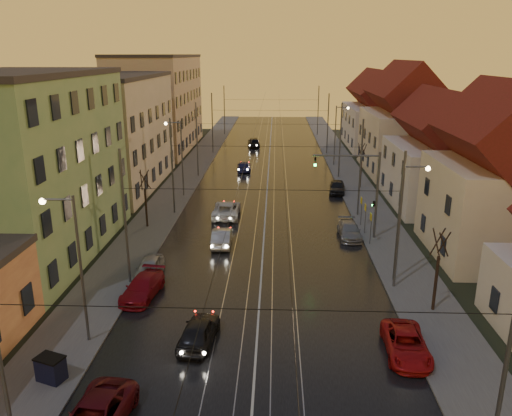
# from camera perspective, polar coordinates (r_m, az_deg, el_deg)

# --- Properties ---
(ground) EXTENTS (160.00, 160.00, 0.00)m
(ground) POSITION_cam_1_polar(r_m,az_deg,el_deg) (25.17, -0.12, -17.93)
(ground) COLOR black
(ground) RESTS_ON ground
(road) EXTENTS (16.00, 120.00, 0.04)m
(road) POSITION_cam_1_polar(r_m,az_deg,el_deg) (62.27, 1.39, 3.77)
(road) COLOR black
(road) RESTS_ON ground
(sidewalk_left) EXTENTS (4.00, 120.00, 0.15)m
(sidewalk_left) POSITION_cam_1_polar(r_m,az_deg,el_deg) (63.19, -7.73, 3.87)
(sidewalk_left) COLOR #4C4C4C
(sidewalk_left) RESTS_ON ground
(sidewalk_right) EXTENTS (4.00, 120.00, 0.15)m
(sidewalk_right) POSITION_cam_1_polar(r_m,az_deg,el_deg) (62.92, 10.56, 3.68)
(sidewalk_right) COLOR #4C4C4C
(sidewalk_right) RESTS_ON ground
(tram_rail_0) EXTENTS (0.06, 120.00, 0.03)m
(tram_rail_0) POSITION_cam_1_polar(r_m,az_deg,el_deg) (62.33, -0.63, 3.82)
(tram_rail_0) COLOR gray
(tram_rail_0) RESTS_ON road
(tram_rail_1) EXTENTS (0.06, 120.00, 0.03)m
(tram_rail_1) POSITION_cam_1_polar(r_m,az_deg,el_deg) (62.28, 0.68, 3.81)
(tram_rail_1) COLOR gray
(tram_rail_1) RESTS_ON road
(tram_rail_2) EXTENTS (0.06, 120.00, 0.03)m
(tram_rail_2) POSITION_cam_1_polar(r_m,az_deg,el_deg) (62.26, 2.10, 3.80)
(tram_rail_2) COLOR gray
(tram_rail_2) RESTS_ON road
(tram_rail_3) EXTENTS (0.06, 120.00, 0.03)m
(tram_rail_3) POSITION_cam_1_polar(r_m,az_deg,el_deg) (62.27, 3.42, 3.78)
(tram_rail_3) COLOR gray
(tram_rail_3) RESTS_ON road
(apartment_left_1) EXTENTS (10.00, 18.00, 13.00)m
(apartment_left_1) POSITION_cam_1_polar(r_m,az_deg,el_deg) (39.94, -25.24, 4.03)
(apartment_left_1) COLOR #618B58
(apartment_left_1) RESTS_ON ground
(apartment_left_2) EXTENTS (10.00, 20.00, 12.00)m
(apartment_left_2) POSITION_cam_1_polar(r_m,az_deg,el_deg) (58.19, -16.34, 8.14)
(apartment_left_2) COLOR tan
(apartment_left_2) RESTS_ON ground
(apartment_left_3) EXTENTS (10.00, 24.00, 14.00)m
(apartment_left_3) POSITION_cam_1_polar(r_m,az_deg,el_deg) (81.03, -11.09, 11.60)
(apartment_left_3) COLOR tan
(apartment_left_3) RESTS_ON ground
(house_right_1) EXTENTS (8.67, 10.20, 10.80)m
(house_right_1) POSITION_cam_1_polar(r_m,az_deg,el_deg) (40.09, 25.94, 2.43)
(house_right_1) COLOR beige
(house_right_1) RESTS_ON ground
(house_right_2) EXTENTS (9.18, 12.24, 9.20)m
(house_right_2) POSITION_cam_1_polar(r_m,az_deg,el_deg) (52.11, 20.33, 5.25)
(house_right_2) COLOR silver
(house_right_2) RESTS_ON ground
(house_right_3) EXTENTS (9.18, 14.28, 11.50)m
(house_right_3) POSITION_cam_1_polar(r_m,az_deg,el_deg) (66.15, 16.55, 8.97)
(house_right_3) COLOR beige
(house_right_3) RESTS_ON ground
(house_right_4) EXTENTS (9.18, 16.32, 10.00)m
(house_right_4) POSITION_cam_1_polar(r_m,az_deg,el_deg) (83.68, 13.57, 10.26)
(house_right_4) COLOR silver
(house_right_4) RESTS_ON ground
(catenary_pole_r_0) EXTENTS (0.16, 0.16, 9.00)m
(catenary_pole_r_0) POSITION_cam_1_polar(r_m,az_deg,el_deg) (19.28, 26.63, -16.02)
(catenary_pole_r_0) COLOR #595B60
(catenary_pole_r_0) RESTS_ON ground
(catenary_pole_l_1) EXTENTS (0.16, 0.16, 9.00)m
(catenary_pole_l_1) POSITION_cam_1_polar(r_m,az_deg,el_deg) (32.60, -14.74, -1.21)
(catenary_pole_l_1) COLOR #595B60
(catenary_pole_l_1) RESTS_ON ground
(catenary_pole_r_1) EXTENTS (0.16, 0.16, 9.00)m
(catenary_pole_r_1) POSITION_cam_1_polar(r_m,az_deg,el_deg) (32.15, 16.07, -1.58)
(catenary_pole_r_1) COLOR #595B60
(catenary_pole_r_1) RESTS_ON ground
(catenary_pole_l_2) EXTENTS (0.16, 0.16, 9.00)m
(catenary_pole_l_2) POSITION_cam_1_polar(r_m,az_deg,el_deg) (46.64, -9.54, 4.61)
(catenary_pole_l_2) COLOR #595B60
(catenary_pole_l_2) RESTS_ON ground
(catenary_pole_r_2) EXTENTS (0.16, 0.16, 9.00)m
(catenary_pole_r_2) POSITION_cam_1_polar(r_m,az_deg,el_deg) (46.32, 11.85, 4.39)
(catenary_pole_r_2) COLOR #595B60
(catenary_pole_r_2) RESTS_ON ground
(catenary_pole_l_3) EXTENTS (0.16, 0.16, 9.00)m
(catenary_pole_l_3) POSITION_cam_1_polar(r_m,az_deg,el_deg) (61.13, -6.75, 7.69)
(catenary_pole_l_3) COLOR #595B60
(catenary_pole_l_3) RESTS_ON ground
(catenary_pole_r_3) EXTENTS (0.16, 0.16, 9.00)m
(catenary_pole_r_3) POSITION_cam_1_polar(r_m,az_deg,el_deg) (60.89, 9.60, 7.53)
(catenary_pole_r_3) COLOR #595B60
(catenary_pole_r_3) RESTS_ON ground
(catenary_pole_l_4) EXTENTS (0.16, 0.16, 9.00)m
(catenary_pole_l_4) POSITION_cam_1_polar(r_m,az_deg,el_deg) (75.82, -5.01, 9.58)
(catenary_pole_l_4) COLOR #595B60
(catenary_pole_l_4) RESTS_ON ground
(catenary_pole_r_4) EXTENTS (0.16, 0.16, 9.00)m
(catenary_pole_r_4) POSITION_cam_1_polar(r_m,az_deg,el_deg) (75.63, 8.21, 9.45)
(catenary_pole_r_4) COLOR #595B60
(catenary_pole_r_4) RESTS_ON ground
(catenary_pole_l_5) EXTENTS (0.16, 0.16, 9.00)m
(catenary_pole_l_5) POSITION_cam_1_polar(r_m,az_deg,el_deg) (93.58, -3.64, 11.05)
(catenary_pole_l_5) COLOR #595B60
(catenary_pole_l_5) RESTS_ON ground
(catenary_pole_r_5) EXTENTS (0.16, 0.16, 9.00)m
(catenary_pole_r_5) POSITION_cam_1_polar(r_m,az_deg,el_deg) (93.42, 7.11, 10.94)
(catenary_pole_r_5) COLOR #595B60
(catenary_pole_r_5) RESTS_ON ground
(street_lamp_0) EXTENTS (1.75, 0.32, 8.00)m
(street_lamp_0) POSITION_cam_1_polar(r_m,az_deg,el_deg) (26.47, -20.13, -5.16)
(street_lamp_0) COLOR #595B60
(street_lamp_0) RESTS_ON ground
(street_lamp_1) EXTENTS (1.75, 0.32, 8.00)m
(street_lamp_1) POSITION_cam_1_polar(r_m,az_deg,el_deg) (33.08, 16.58, -0.40)
(street_lamp_1) COLOR #595B60
(street_lamp_1) RESTS_ON ground
(street_lamp_2) EXTENTS (1.75, 0.32, 8.00)m
(street_lamp_2) POSITION_cam_1_polar(r_m,az_deg,el_deg) (52.42, -8.81, 6.46)
(street_lamp_2) COLOR #595B60
(street_lamp_2) RESTS_ON ground
(street_lamp_3) EXTENTS (1.75, 0.32, 8.00)m
(street_lamp_3) POSITION_cam_1_polar(r_m,az_deg,el_deg) (67.76, 9.32, 8.84)
(street_lamp_3) COLOR #595B60
(street_lamp_3) RESTS_ON ground
(traffic_light_mast) EXTENTS (5.30, 0.32, 7.20)m
(traffic_light_mast) POSITION_cam_1_polar(r_m,az_deg,el_deg) (40.44, 12.35, 2.66)
(traffic_light_mast) COLOR #595B60
(traffic_light_mast) RESTS_ON ground
(bare_tree_0) EXTENTS (1.09, 1.09, 5.11)m
(bare_tree_0) POSITION_cam_1_polar(r_m,az_deg,el_deg) (43.72, -12.50, 0.87)
(bare_tree_0) COLOR black
(bare_tree_0) RESTS_ON ground
(bare_tree_1) EXTENTS (1.09, 1.09, 5.11)m
(bare_tree_1) POSITION_cam_1_polar(r_m,az_deg,el_deg) (30.61, 19.97, -6.97)
(bare_tree_1) COLOR black
(bare_tree_1) RESTS_ON ground
(bare_tree_2) EXTENTS (1.09, 1.09, 5.11)m
(bare_tree_2) POSITION_cam_1_polar(r_m,az_deg,el_deg) (56.68, 11.92, 4.62)
(bare_tree_2) COLOR black
(bare_tree_2) RESTS_ON ground
(driving_car_0) EXTENTS (2.05, 4.19, 1.38)m
(driving_car_0) POSITION_cam_1_polar(r_m,az_deg,el_deg) (26.87, -6.55, -13.81)
(driving_car_0) COLOR black
(driving_car_0) RESTS_ON ground
(driving_car_1) EXTENTS (1.58, 4.17, 1.36)m
(driving_car_1) POSITION_cam_1_polar(r_m,az_deg,el_deg) (39.42, -3.93, -3.33)
(driving_car_1) COLOR #A9AAAF
(driving_car_1) RESTS_ON ground
(driving_car_2) EXTENTS (2.40, 5.16, 1.43)m
(driving_car_2) POSITION_cam_1_polar(r_m,az_deg,el_deg) (46.23, -3.39, -0.15)
(driving_car_2) COLOR silver
(driving_car_2) RESTS_ON ground
(driving_car_3) EXTENTS (2.00, 4.33, 1.23)m
(driving_car_3) POSITION_cam_1_polar(r_m,az_deg,el_deg) (64.40, -1.38, 4.77)
(driving_car_3) COLOR #1A1D50
(driving_car_3) RESTS_ON ground
(driving_car_4) EXTENTS (2.25, 4.74, 1.56)m
(driving_car_4) POSITION_cam_1_polar(r_m,az_deg,el_deg) (81.46, -0.24, 7.53)
(driving_car_4) COLOR black
(driving_car_4) RESTS_ON ground
(parked_left_2) EXTENTS (2.31, 4.55, 1.27)m
(parked_left_2) POSITION_cam_1_polar(r_m,az_deg,el_deg) (32.09, -12.84, -8.83)
(parked_left_2) COLOR maroon
(parked_left_2) RESTS_ON ground
(parked_left_3) EXTENTS (1.61, 3.87, 1.31)m
(parked_left_3) POSITION_cam_1_polar(r_m,az_deg,el_deg) (34.66, -12.09, -6.71)
(parked_left_3) COLOR #A6A7AC
(parked_left_3) RESTS_ON ground
(parked_right_0) EXTENTS (2.23, 4.48, 1.22)m
(parked_right_0) POSITION_cam_1_polar(r_m,az_deg,el_deg) (26.91, 16.77, -14.65)
(parked_right_0) COLOR #AD1113
(parked_right_0) RESTS_ON ground
(parked_right_1) EXTENTS (1.71, 4.20, 1.22)m
(parked_right_1) POSITION_cam_1_polar(r_m,az_deg,el_deg) (41.70, 10.62, -2.53)
(parked_right_1) COLOR gray
(parked_right_1) RESTS_ON ground
(parked_right_2) EXTENTS (2.12, 4.20, 1.37)m
(parked_right_2) POSITION_cam_1_polar(r_m,az_deg,el_deg) (54.79, 9.25, 2.39)
(parked_right_2) COLOR black
(parked_right_2) RESTS_ON ground
(dumpster) EXTENTS (1.40, 1.16, 1.10)m
(dumpster) POSITION_cam_1_polar(r_m,az_deg,el_deg) (25.71, -22.39, -16.67)
(dumpster) COLOR black
(dumpster) RESTS_ON sidewalk_left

